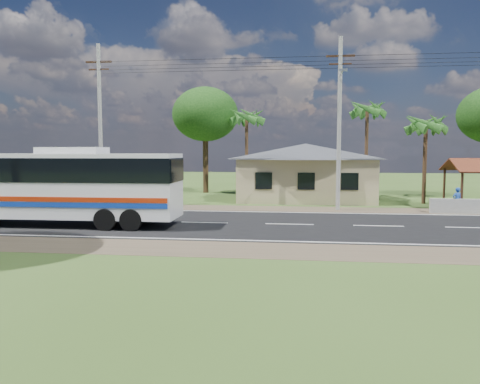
% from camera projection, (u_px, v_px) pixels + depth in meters
% --- Properties ---
extents(ground, '(120.00, 120.00, 0.00)m').
position_uv_depth(ground, '(289.00, 225.00, 24.29)').
color(ground, '#334C1B').
rests_on(ground, ground).
extents(road, '(120.00, 16.00, 0.03)m').
position_uv_depth(road, '(289.00, 224.00, 24.29)').
color(road, black).
rests_on(road, ground).
extents(house, '(12.40, 10.00, 5.00)m').
position_uv_depth(house, '(305.00, 166.00, 36.78)').
color(house, tan).
rests_on(house, ground).
extents(utility_poles, '(32.80, 2.22, 11.00)m').
position_uv_depth(utility_poles, '(334.00, 120.00, 29.87)').
color(utility_poles, '#9E9E99').
rests_on(utility_poles, ground).
extents(palm_near, '(2.80, 2.80, 6.70)m').
position_uv_depth(palm_near, '(426.00, 125.00, 33.50)').
color(palm_near, '#47301E').
rests_on(palm_near, ground).
extents(palm_mid, '(2.80, 2.80, 8.20)m').
position_uv_depth(palm_mid, '(367.00, 110.00, 38.25)').
color(palm_mid, '#47301E').
rests_on(palm_mid, ground).
extents(palm_far, '(2.80, 2.80, 7.70)m').
position_uv_depth(palm_far, '(247.00, 118.00, 40.01)').
color(palm_far, '#47301E').
rests_on(palm_far, ground).
extents(tree_behind_house, '(6.00, 6.00, 9.61)m').
position_uv_depth(tree_behind_house, '(205.00, 115.00, 42.44)').
color(tree_behind_house, '#47301E').
rests_on(tree_behind_house, ground).
extents(coach_bus, '(12.93, 2.94, 4.00)m').
position_uv_depth(coach_bus, '(54.00, 181.00, 23.79)').
color(coach_bus, silver).
rests_on(coach_bus, ground).
extents(person, '(0.68, 0.55, 1.60)m').
position_uv_depth(person, '(457.00, 200.00, 28.61)').
color(person, '#1B4195').
rests_on(person, ground).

